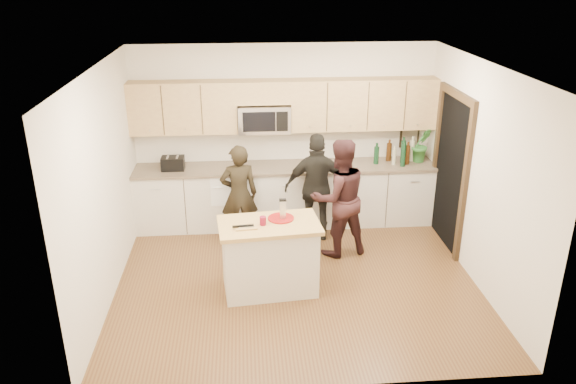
{
  "coord_description": "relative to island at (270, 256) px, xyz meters",
  "views": [
    {
      "loc": [
        -0.61,
        -6.22,
        3.75
      ],
      "look_at": [
        -0.08,
        0.35,
        1.06
      ],
      "focal_mm": 35.0,
      "sensor_mm": 36.0,
      "label": 1
    }
  ],
  "objects": [
    {
      "name": "dish_towel",
      "position": [
        -0.6,
        1.71,
        0.35
      ],
      "size": [
        0.34,
        0.6,
        0.48
      ],
      "color": "white",
      "rests_on": "ground"
    },
    {
      "name": "orchid",
      "position": [
        2.41,
        1.93,
        0.76
      ],
      "size": [
        0.33,
        0.28,
        0.54
      ],
      "primitive_type": "imported",
      "rotation": [
        0.0,
        0.0,
        0.15
      ],
      "color": "#357D32",
      "rests_on": "back_cabinetry"
    },
    {
      "name": "knife",
      "position": [
        -0.27,
        -0.13,
        0.47
      ],
      "size": [
        0.19,
        0.04,
        0.01
      ],
      "primitive_type": "cube",
      "rotation": [
        0.0,
        0.0,
        0.1
      ],
      "color": "silver",
      "rests_on": "cutting_board"
    },
    {
      "name": "box_grater",
      "position": [
        0.17,
        0.1,
        0.59
      ],
      "size": [
        0.08,
        0.06,
        0.25
      ],
      "color": "silver",
      "rests_on": "red_plate"
    },
    {
      "name": "cutting_board",
      "position": [
        -0.27,
        -0.1,
        0.46
      ],
      "size": [
        0.27,
        0.19,
        0.02
      ],
      "primitive_type": "cube",
      "rotation": [
        0.0,
        0.0,
        0.1
      ],
      "color": "#B18B49",
      "rests_on": "island"
    },
    {
      "name": "doorway",
      "position": [
        2.58,
        1.11,
        0.7
      ],
      "size": [
        0.06,
        1.25,
        2.2
      ],
      "color": "black",
      "rests_on": "ground"
    },
    {
      "name": "toaster",
      "position": [
        -1.32,
        1.88,
        0.58
      ],
      "size": [
        0.33,
        0.23,
        0.19
      ],
      "color": "black",
      "rests_on": "back_cabinetry"
    },
    {
      "name": "tongs",
      "position": [
        -0.31,
        -0.11,
        0.47
      ],
      "size": [
        0.25,
        0.05,
        0.02
      ],
      "primitive_type": "cube",
      "rotation": [
        0.0,
        0.0,
        0.1
      ],
      "color": "black",
      "rests_on": "cutting_board"
    },
    {
      "name": "woman_right",
      "position": [
        0.75,
        1.34,
        0.34
      ],
      "size": [
        0.95,
        0.45,
        1.59
      ],
      "primitive_type": "imported",
      "rotation": [
        0.0,
        0.0,
        3.08
      ],
      "color": "black",
      "rests_on": "ground"
    },
    {
      "name": "back_cabinetry",
      "position": [
        0.35,
        1.9,
        0.02
      ],
      "size": [
        4.5,
        0.66,
        0.94
      ],
      "color": "beige",
      "rests_on": "ground"
    },
    {
      "name": "upper_cabinetry",
      "position": [
        0.38,
        2.05,
        1.39
      ],
      "size": [
        4.5,
        0.33,
        0.75
      ],
      "color": "tan",
      "rests_on": "ground"
    },
    {
      "name": "room_shell",
      "position": [
        0.35,
        0.21,
        1.28
      ],
      "size": [
        4.52,
        4.02,
        2.71
      ],
      "color": "beige",
      "rests_on": "ground"
    },
    {
      "name": "woman_left",
      "position": [
        -0.36,
        1.34,
        0.27
      ],
      "size": [
        0.57,
        0.41,
        1.46
      ],
      "primitive_type": "imported",
      "rotation": [
        0.0,
        0.0,
        3.26
      ],
      "color": "black",
      "rests_on": "ground"
    },
    {
      "name": "framed_picture",
      "position": [
        2.3,
        2.2,
        0.83
      ],
      "size": [
        0.3,
        0.03,
        0.38
      ],
      "color": "black",
      "rests_on": "ground"
    },
    {
      "name": "woman_center",
      "position": [
        0.99,
        0.88,
        0.37
      ],
      "size": [
        0.93,
        0.81,
        1.65
      ],
      "primitive_type": "imported",
      "rotation": [
        0.0,
        0.0,
        3.4
      ],
      "color": "black",
      "rests_on": "ground"
    },
    {
      "name": "island",
      "position": [
        0.0,
        0.0,
        0.0
      ],
      "size": [
        1.26,
        0.81,
        0.9
      ],
      "rotation": [
        0.0,
        0.0,
        0.1
      ],
      "color": "beige",
      "rests_on": "ground"
    },
    {
      "name": "bottle_cluster",
      "position": [
        2.06,
        1.9,
        0.67
      ],
      "size": [
        0.65,
        0.35,
        0.41
      ],
      "color": "#103219",
      "rests_on": "back_cabinetry"
    },
    {
      "name": "microwave",
      "position": [
        0.04,
        2.01,
        1.2
      ],
      "size": [
        0.76,
        0.41,
        0.4
      ],
      "color": "silver",
      "rests_on": "ground"
    },
    {
      "name": "floor",
      "position": [
        0.35,
        0.21,
        -0.45
      ],
      "size": [
        4.5,
        4.5,
        0.0
      ],
      "primitive_type": "plane",
      "color": "brown",
      "rests_on": "ground"
    },
    {
      "name": "red_plate",
      "position": [
        0.15,
        0.11,
        0.45
      ],
      "size": [
        0.32,
        0.32,
        0.02
      ],
      "primitive_type": "cylinder",
      "color": "maroon",
      "rests_on": "island"
    },
    {
      "name": "drink_glass",
      "position": [
        -0.07,
        -0.03,
        0.5
      ],
      "size": [
        0.08,
        0.08,
        0.1
      ],
      "primitive_type": "cylinder",
      "color": "maroon",
      "rests_on": "island"
    }
  ]
}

